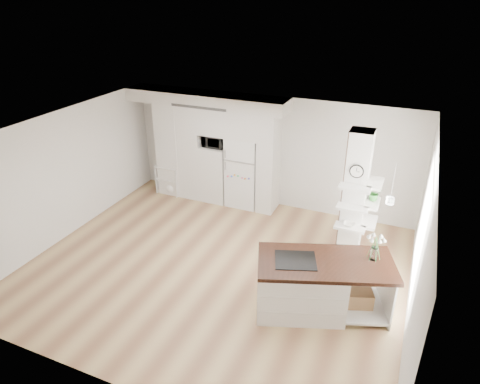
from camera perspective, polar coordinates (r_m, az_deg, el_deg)
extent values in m
cube|color=tan|center=(8.46, -3.23, -9.92)|extent=(7.00, 6.00, 0.01)
cube|color=white|center=(7.22, -3.76, 7.72)|extent=(7.00, 6.00, 0.04)
cube|color=silver|center=(10.28, 3.96, 5.38)|extent=(7.00, 0.04, 2.70)
cube|color=silver|center=(5.69, -17.40, -14.79)|extent=(7.00, 0.04, 2.70)
cube|color=silver|center=(9.70, -22.37, 2.10)|extent=(0.04, 6.00, 2.70)
cube|color=silver|center=(7.11, 22.94, -6.83)|extent=(0.04, 6.00, 2.70)
cube|color=white|center=(10.93, -7.63, 5.64)|extent=(1.20, 0.65, 2.40)
cube|color=white|center=(10.70, -3.18, 2.55)|extent=(0.65, 0.65, 1.42)
cube|color=white|center=(10.24, -3.37, 9.58)|extent=(0.65, 0.65, 0.65)
cube|color=white|center=(9.94, 0.56, 9.12)|extent=(0.85, 0.65, 0.65)
cube|color=white|center=(10.02, 3.85, 3.90)|extent=(0.40, 0.65, 2.40)
cube|color=silver|center=(10.19, -4.67, 12.23)|extent=(4.00, 0.70, 0.30)
cube|color=#262626|center=(9.93, -5.56, 11.17)|extent=(1.40, 0.04, 0.06)
cube|color=white|center=(10.36, 0.56, 2.77)|extent=(0.78, 0.66, 1.75)
cube|color=#B2B2B7|center=(9.93, -0.20, 3.99)|extent=(0.78, 0.01, 0.03)
cube|color=silver|center=(8.19, 14.98, -1.09)|extent=(0.40, 0.40, 2.70)
cube|color=#A07059|center=(8.22, 13.54, -0.84)|extent=(0.02, 0.40, 2.70)
cube|color=#A07059|center=(8.38, 15.22, -0.49)|extent=(0.40, 0.02, 2.70)
cylinder|color=black|center=(7.73, 15.29, 2.70)|extent=(0.25, 0.03, 0.25)
cylinder|color=white|center=(7.72, 15.27, 2.65)|extent=(0.21, 0.01, 0.21)
plane|color=white|center=(7.29, 23.08, -4.61)|extent=(0.00, 2.40, 2.40)
cylinder|color=white|center=(7.02, 9.47, 1.77)|extent=(0.12, 0.12, 0.10)
cube|color=white|center=(7.30, 8.04, -12.40)|extent=(1.64, 1.34, 0.91)
cube|color=white|center=(7.67, 15.82, -14.32)|extent=(1.03, 1.12, 0.04)
cube|color=white|center=(7.55, 18.89, -12.26)|extent=(0.34, 0.88, 0.91)
cube|color=black|center=(7.05, 11.40, -9.29)|extent=(2.39, 1.70, 0.07)
cube|color=black|center=(6.98, 7.41, -9.00)|extent=(0.80, 0.73, 0.01)
cube|color=#AE7C54|center=(7.56, 15.55, -13.41)|extent=(0.52, 0.45, 0.27)
cylinder|color=white|center=(7.21, 17.43, -7.83)|extent=(0.12, 0.12, 0.22)
cube|color=white|center=(11.44, -10.65, 1.92)|extent=(0.04, 0.37, 0.76)
cube|color=white|center=(11.12, -8.08, 1.40)|extent=(0.04, 0.37, 0.76)
cube|color=white|center=(11.14, -9.52, 3.37)|extent=(0.65, 0.39, 0.03)
cube|color=white|center=(11.27, -9.40, 1.81)|extent=(0.62, 0.39, 0.03)
sphere|color=white|center=(11.31, -8.95, 0.69)|extent=(0.37, 0.37, 0.37)
imported|color=#30762F|center=(8.35, 18.39, -10.02)|extent=(0.30, 0.27, 0.46)
imported|color=#30762F|center=(8.80, 14.42, -7.53)|extent=(0.30, 0.30, 0.44)
imported|color=#2D2D2D|center=(10.35, -3.42, 6.82)|extent=(0.54, 0.37, 0.30)
imported|color=#30762F|center=(8.18, 17.50, -0.10)|extent=(0.27, 0.23, 0.30)
imported|color=white|center=(8.09, 14.35, -4.18)|extent=(0.22, 0.22, 0.05)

